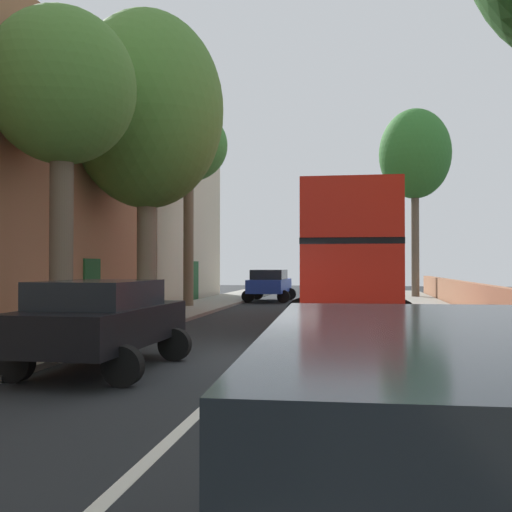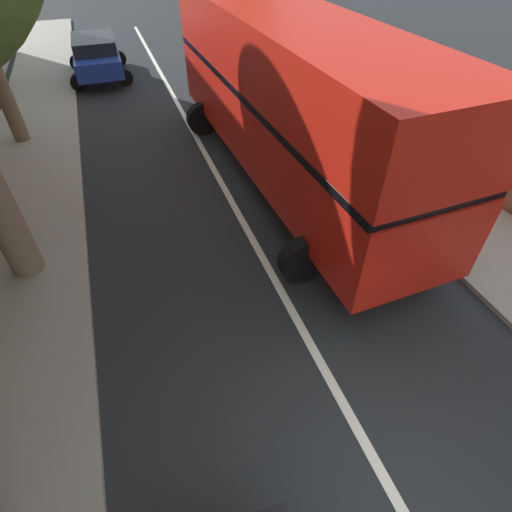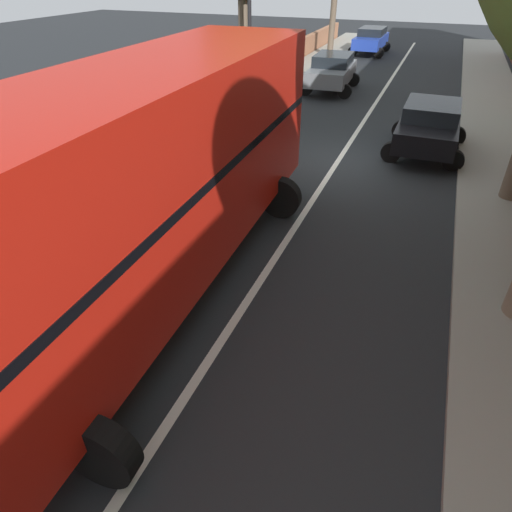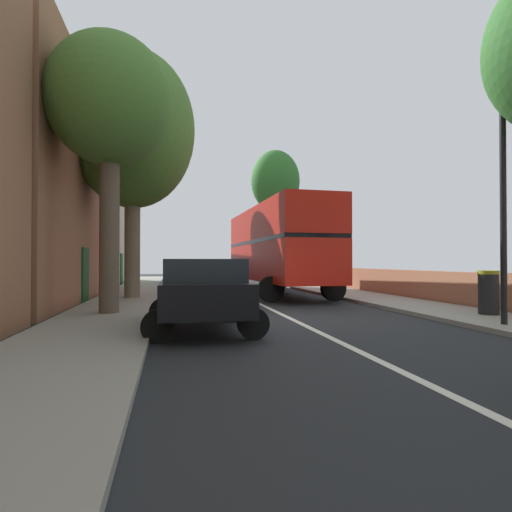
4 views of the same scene
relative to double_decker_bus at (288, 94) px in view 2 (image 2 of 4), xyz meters
name	(u,v)px [view 2 (image 2 of 4)]	position (x,y,z in m)	size (l,w,h in m)	color
ground_plane	(400,506)	(-1.70, -7.95, -2.35)	(84.00, 84.00, 0.00)	black
road_centre_line	(400,506)	(-1.70, -7.95, -2.35)	(0.16, 54.00, 0.01)	silver
double_decker_bus	(288,94)	(0.00, 0.00, 0.00)	(3.80, 10.76, 4.06)	red
parked_car_blue_left_2	(96,54)	(-4.20, 10.36, -1.41)	(2.47, 4.38, 1.65)	#1E389E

